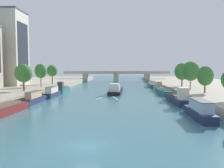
% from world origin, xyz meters
% --- Properties ---
extents(ground_plane, '(400.00, 400.00, 0.00)m').
position_xyz_m(ground_plane, '(0.00, 0.00, 0.00)').
color(ground_plane, '#386B7A').
extents(quay_left, '(36.00, 170.00, 1.77)m').
position_xyz_m(quay_left, '(-35.07, 55.00, 0.88)').
color(quay_left, '#A89E89').
rests_on(quay_left, ground).
extents(quay_right, '(36.00, 170.00, 1.77)m').
position_xyz_m(quay_right, '(35.07, 55.00, 0.88)').
color(quay_right, '#A89E89').
rests_on(quay_right, ground).
extents(barge_midriver, '(4.33, 18.01, 3.08)m').
position_xyz_m(barge_midriver, '(1.47, 46.87, 0.89)').
color(barge_midriver, black).
rests_on(barge_midriver, ground).
extents(wake_behind_barge, '(5.59, 6.04, 0.03)m').
position_xyz_m(wake_behind_barge, '(-0.16, 35.01, 0.01)').
color(wake_behind_barge, '#AAD6E0').
rests_on(wake_behind_barge, ground).
extents(moored_boat_left_lone, '(1.67, 9.99, 2.53)m').
position_xyz_m(moored_boat_left_lone, '(-15.03, 26.21, 1.05)').
color(moored_boat_left_lone, '#1E284C').
rests_on(moored_boat_left_lone, ground).
extents(moored_boat_left_near, '(1.99, 10.15, 2.65)m').
position_xyz_m(moored_boat_left_near, '(-14.55, 37.09, 1.10)').
color(moored_boat_left_near, '#1E284C').
rests_on(moored_boat_left_near, ground).
extents(moored_boat_left_end, '(2.32, 11.69, 3.35)m').
position_xyz_m(moored_boat_left_end, '(-14.79, 48.64, 1.01)').
color(moored_boat_left_end, '#23666B').
rests_on(moored_boat_left_end, ground).
extents(moored_boat_right_second, '(2.35, 10.71, 2.80)m').
position_xyz_m(moored_boat_right_second, '(14.52, 12.62, 1.17)').
color(moored_boat_right_second, '#1E284C').
rests_on(moored_boat_right_second, ground).
extents(moored_boat_right_end, '(2.39, 13.51, 3.59)m').
position_xyz_m(moored_boat_right_end, '(14.92, 27.16, 1.06)').
color(moored_boat_right_end, '#1E284C').
rests_on(moored_boat_right_end, ground).
extents(moored_boat_right_gap_after, '(2.57, 13.00, 2.42)m').
position_xyz_m(moored_boat_right_gap_after, '(14.88, 44.06, 0.69)').
color(moored_boat_right_gap_after, '#23666B').
rests_on(moored_boat_right_gap_after, ground).
extents(moored_boat_right_near, '(2.03, 10.21, 3.01)m').
position_xyz_m(moored_boat_right_near, '(15.42, 57.03, 0.92)').
color(moored_boat_right_near, gray).
rests_on(moored_boat_right_near, ground).
extents(moored_boat_right_lone, '(1.98, 12.04, 2.40)m').
position_xyz_m(moored_boat_right_lone, '(14.95, 69.81, 1.00)').
color(moored_boat_right_lone, '#23666B').
rests_on(moored_boat_right_lone, ground).
extents(tree_left_by_lamp, '(4.18, 4.18, 6.56)m').
position_xyz_m(tree_left_by_lamp, '(-20.54, 33.75, 6.08)').
color(tree_left_by_lamp, brown).
rests_on(tree_left_by_lamp, quay_left).
extents(tree_left_past_mid, '(3.58, 3.58, 6.87)m').
position_xyz_m(tree_left_past_mid, '(-21.15, 47.22, 6.48)').
color(tree_left_past_mid, brown).
rests_on(tree_left_past_mid, quay_left).
extents(tree_left_far, '(3.74, 3.74, 6.72)m').
position_xyz_m(tree_left_far, '(-21.47, 59.51, 6.43)').
color(tree_left_far, brown).
rests_on(tree_left_far, quay_left).
extents(tree_right_distant, '(3.55, 3.55, 6.02)m').
position_xyz_m(tree_right_distant, '(21.77, 31.05, 5.58)').
color(tree_right_distant, brown).
rests_on(tree_right_distant, quay_right).
extents(tree_right_end_of_row, '(4.50, 4.50, 7.32)m').
position_xyz_m(tree_right_end_of_row, '(21.06, 39.60, 6.55)').
color(tree_right_end_of_row, brown).
rests_on(tree_right_end_of_row, quay_right).
extents(tree_right_third, '(4.62, 4.62, 7.16)m').
position_xyz_m(tree_right_third, '(21.78, 50.78, 6.30)').
color(tree_right_third, brown).
rests_on(tree_right_third, quay_right).
extents(bridge_far, '(58.15, 4.40, 5.82)m').
position_xyz_m(bridge_far, '(0.00, 106.48, 3.67)').
color(bridge_far, '#ADA899').
rests_on(bridge_far, ground).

